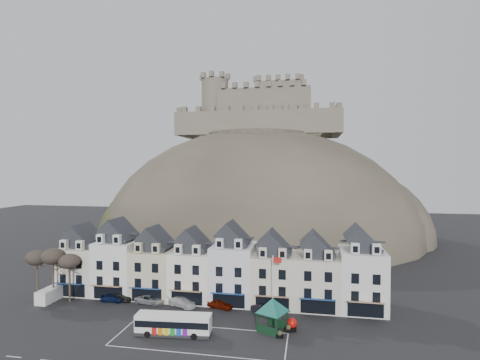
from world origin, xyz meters
name	(u,v)px	position (x,y,z in m)	size (l,w,h in m)	color
ground	(182,342)	(0.00, 0.00, 0.00)	(300.00, 300.00, 0.00)	black
coach_bay_markings	(200,339)	(2.00, 1.25, 0.00)	(22.00, 7.50, 0.01)	silver
townhouse_terrace	(215,267)	(0.15, 15.97, 5.30)	(54.40, 9.35, 11.80)	#EFE5CF
castle_hill	(261,239)	(1.25, 68.95, 0.11)	(100.00, 76.00, 68.00)	#38352B
castle	(262,111)	(0.51, 75.93, 40.19)	(50.20, 22.20, 22.00)	#67604F
tree_left_far	(37,258)	(-29.00, 10.50, 6.90)	(3.61, 3.61, 8.24)	#372D23
tree_left_mid	(53,257)	(-26.00, 10.50, 7.24)	(3.78, 3.78, 8.64)	#372D23
tree_left_near	(69,262)	(-23.00, 10.50, 6.55)	(3.43, 3.43, 7.84)	#372D23
bus	(174,323)	(-1.79, 1.83, 1.55)	(10.06, 3.10, 2.80)	#262628
bus_shelter	(273,305)	(10.87, 5.38, 3.47)	(6.39, 6.39, 4.47)	black
red_buoy	(292,324)	(13.47, 6.00, 0.87)	(1.37, 1.37, 1.70)	black
flagpole	(274,282)	(10.59, 9.90, 5.24)	(1.33, 0.17, 9.17)	silver
white_van	(50,295)	(-26.29, 9.91, 1.06)	(2.02, 4.64, 2.12)	white
planter_west	(280,334)	(12.00, 3.50, 0.45)	(0.95, 0.66, 0.94)	black
planter_east	(288,329)	(13.00, 5.37, 0.48)	(1.09, 0.72, 1.00)	black
car_navy	(112,298)	(-16.00, 11.49, 0.64)	(1.52, 3.78, 1.29)	#0C183D
car_black	(120,297)	(-14.80, 12.00, 0.65)	(1.37, 3.93, 1.30)	black
car_silver	(150,299)	(-9.60, 12.00, 0.68)	(2.27, 4.85, 1.37)	#9FA1A6
car_white	(182,302)	(-4.07, 11.70, 0.72)	(2.02, 4.97, 1.44)	white
car_maroon	(220,304)	(2.07, 12.00, 0.71)	(1.67, 4.16, 1.42)	#5A1205
car_charcoal	(263,309)	(8.93, 11.34, 0.63)	(1.34, 3.83, 1.26)	black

